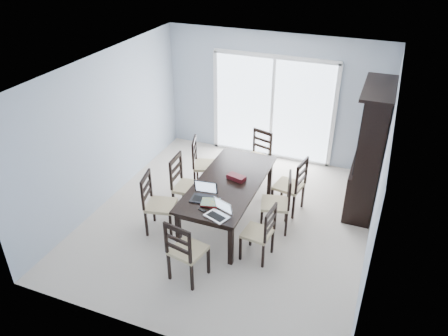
{
  "coord_description": "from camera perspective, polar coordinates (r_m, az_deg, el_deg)",
  "views": [
    {
      "loc": [
        2.13,
        -5.59,
        4.44
      ],
      "look_at": [
        -0.08,
        0.0,
        0.99
      ],
      "focal_mm": 35.0,
      "sensor_mm": 36.0,
      "label": 1
    }
  ],
  "objects": [
    {
      "name": "balcony",
      "position": [
        10.36,
        7.55,
        3.91
      ],
      "size": [
        4.5,
        2.0,
        0.1
      ],
      "primitive_type": "cube",
      "color": "gray",
      "rests_on": "ground"
    },
    {
      "name": "floor",
      "position": [
        7.45,
        0.57,
        -6.71
      ],
      "size": [
        5.0,
        5.0,
        0.0
      ],
      "primitive_type": "plane",
      "color": "beige",
      "rests_on": "ground"
    },
    {
      "name": "dining_table",
      "position": [
        7.07,
        0.6,
        -2.33
      ],
      "size": [
        1.0,
        2.2,
        0.75
      ],
      "color": "black",
      "rests_on": "floor"
    },
    {
      "name": "chair_left_mid",
      "position": [
        7.35,
        -5.4,
        -1.42
      ],
      "size": [
        0.49,
        0.47,
        1.2
      ],
      "rotation": [
        0.0,
        0.0,
        -1.52
      ],
      "color": "black",
      "rests_on": "floor"
    },
    {
      "name": "back_wall",
      "position": [
        8.93,
        6.45,
        9.11
      ],
      "size": [
        4.5,
        0.02,
        2.6
      ],
      "primitive_type": "cube",
      "color": "#A3B1C3",
      "rests_on": "floor"
    },
    {
      "name": "chair_right_near",
      "position": [
        6.37,
        5.16,
        -7.78
      ],
      "size": [
        0.45,
        0.44,
        1.06
      ],
      "rotation": [
        0.0,
        0.0,
        1.47
      ],
      "color": "black",
      "rests_on": "floor"
    },
    {
      "name": "chair_left_near",
      "position": [
        6.97,
        -9.12,
        -3.78
      ],
      "size": [
        0.54,
        0.53,
        1.17
      ],
      "rotation": [
        0.0,
        0.0,
        -1.35
      ],
      "color": "black",
      "rests_on": "floor"
    },
    {
      "name": "wall_left",
      "position": [
        7.76,
        -15.13,
        4.94
      ],
      "size": [
        0.02,
        5.0,
        2.6
      ],
      "primitive_type": "cube",
      "color": "#A3B1C3",
      "rests_on": "floor"
    },
    {
      "name": "railing",
      "position": [
        11.02,
        9.12,
        8.82
      ],
      "size": [
        4.5,
        0.06,
        1.1
      ],
      "primitive_type": "cube",
      "color": "#99999E",
      "rests_on": "balcony"
    },
    {
      "name": "wall_right",
      "position": [
        6.41,
        19.75,
        -1.38
      ],
      "size": [
        0.02,
        5.0,
        2.6
      ],
      "primitive_type": "cube",
      "color": "#A3B1C3",
      "rests_on": "floor"
    },
    {
      "name": "china_hutch",
      "position": [
        7.62,
        18.47,
        2.01
      ],
      "size": [
        0.5,
        1.38,
        2.2
      ],
      "color": "black",
      "rests_on": "floor"
    },
    {
      "name": "chair_end_near",
      "position": [
        5.97,
        -5.33,
        -10.12
      ],
      "size": [
        0.51,
        0.52,
        1.16
      ],
      "rotation": [
        0.0,
        0.0,
        -0.19
      ],
      "color": "black",
      "rests_on": "floor"
    },
    {
      "name": "cell_phone",
      "position": [
        6.37,
        -2.87,
        -5.49
      ],
      "size": [
        0.13,
        0.09,
        0.01
      ],
      "primitive_type": "cube",
      "rotation": [
        0.0,
        0.0,
        -0.35
      ],
      "color": "black",
      "rests_on": "dining_table"
    },
    {
      "name": "chair_end_far",
      "position": [
        8.34,
        4.59,
        2.32
      ],
      "size": [
        0.53,
        0.54,
        1.13
      ],
      "rotation": [
        0.0,
        0.0,
        2.85
      ],
      "color": "black",
      "rests_on": "floor"
    },
    {
      "name": "hot_tub",
      "position": [
        10.39,
        2.41,
        7.43
      ],
      "size": [
        2.18,
        2.03,
        0.95
      ],
      "rotation": [
        0.0,
        0.0,
        -0.25
      ],
      "color": "maroon",
      "rests_on": "balcony"
    },
    {
      "name": "laptop_dark",
      "position": [
        6.57,
        -2.76,
        -3.71
      ],
      "size": [
        0.39,
        0.29,
        0.25
      ],
      "rotation": [
        0.0,
        0.0,
        0.12
      ],
      "color": "black",
      "rests_on": "dining_table"
    },
    {
      "name": "sliding_door",
      "position": [
        8.99,
        6.34,
        7.79
      ],
      "size": [
        2.52,
        0.05,
        2.18
      ],
      "color": "silver",
      "rests_on": "floor"
    },
    {
      "name": "game_box",
      "position": [
        7.07,
        1.63,
        -1.24
      ],
      "size": [
        0.32,
        0.22,
        0.07
      ],
      "primitive_type": "cube",
      "rotation": [
        0.0,
        0.0,
        -0.26
      ],
      "color": "#430D0F",
      "rests_on": "dining_table"
    },
    {
      "name": "ceiling",
      "position": [
        6.26,
        0.69,
        12.78
      ],
      "size": [
        5.0,
        5.0,
        0.0
      ],
      "primitive_type": "plane",
      "rotation": [
        3.14,
        0.0,
        0.0
      ],
      "color": "white",
      "rests_on": "back_wall"
    },
    {
      "name": "book_stack",
      "position": [
        6.49,
        -1.81,
        -4.56
      ],
      "size": [
        0.32,
        0.28,
        0.05
      ],
      "rotation": [
        0.0,
        0.0,
        0.12
      ],
      "color": "maroon",
      "rests_on": "dining_table"
    },
    {
      "name": "laptop_silver",
      "position": [
        6.2,
        -0.95,
        -6.0
      ],
      "size": [
        0.39,
        0.33,
        0.23
      ],
      "rotation": [
        0.0,
        0.0,
        -0.36
      ],
      "color": "silver",
      "rests_on": "dining_table"
    },
    {
      "name": "chair_left_far",
      "position": [
        8.01,
        -3.06,
        1.26
      ],
      "size": [
        0.56,
        0.55,
        1.15
      ],
      "rotation": [
        0.0,
        0.0,
        -1.26
      ],
      "color": "black",
      "rests_on": "floor"
    },
    {
      "name": "chair_right_mid",
      "position": [
        6.97,
        7.53,
        -3.76
      ],
      "size": [
        0.54,
        0.53,
        1.16
      ],
      "rotation": [
        0.0,
        0.0,
        1.82
      ],
      "color": "black",
      "rests_on": "floor"
    },
    {
      "name": "chair_right_far",
      "position": [
        7.4,
        9.22,
        -1.61
      ],
      "size": [
        0.52,
        0.51,
        1.17
      ],
      "rotation": [
        0.0,
        0.0,
        1.39
      ],
      "color": "black",
      "rests_on": "floor"
    }
  ]
}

